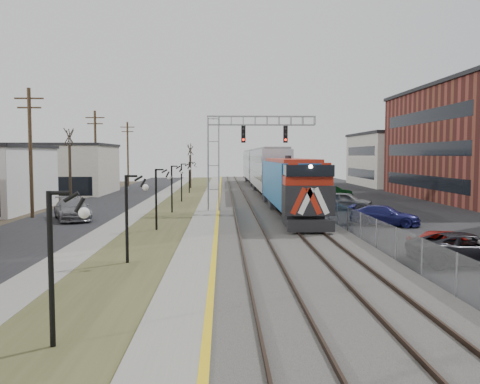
{
  "coord_description": "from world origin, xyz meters",
  "views": [
    {
      "loc": [
        0.31,
        -14.65,
        4.89
      ],
      "look_at": [
        1.35,
        16.62,
        2.6
      ],
      "focal_mm": 38.0,
      "sensor_mm": 36.0,
      "label": 1
    }
  ],
  "objects": [
    {
      "name": "track_far",
      "position": [
        5.5,
        35.0,
        0.28
      ],
      "size": [
        1.58,
        120.0,
        0.15
      ],
      "color": "#2D2119",
      "rests_on": "ballast_bed"
    },
    {
      "name": "car_lot_f",
      "position": [
        11.86,
        40.03,
        0.82
      ],
      "size": [
        5.25,
        3.05,
        1.64
      ],
      "primitive_type": "imported",
      "rotation": [
        0.0,
        0.0,
        1.85
      ],
      "color": "#0A3613",
      "rests_on": "ground"
    },
    {
      "name": "lampposts",
      "position": [
        -4.0,
        18.29,
        2.0
      ],
      "size": [
        0.14,
        62.14,
        4.0
      ],
      "color": "black",
      "rests_on": "ground"
    },
    {
      "name": "train",
      "position": [
        5.5,
        47.89,
        2.88
      ],
      "size": [
        3.0,
        63.05,
        5.33
      ],
      "color": "#13599C",
      "rests_on": "ground"
    },
    {
      "name": "car_lot_e",
      "position": [
        11.11,
        29.52,
        0.8
      ],
      "size": [
        5.05,
        3.61,
        1.6
      ],
      "primitive_type": "imported",
      "rotation": [
        0.0,
        0.0,
        1.16
      ],
      "color": "slate",
      "rests_on": "ground"
    },
    {
      "name": "car_street_b",
      "position": [
        -10.99,
        23.52,
        0.82
      ],
      "size": [
        4.32,
        6.07,
        1.63
      ],
      "primitive_type": "imported",
      "rotation": [
        0.0,
        0.0,
        0.4
      ],
      "color": "slate",
      "rests_on": "ground"
    },
    {
      "name": "utility_poles",
      "position": [
        -14.5,
        25.0,
        5.0
      ],
      "size": [
        0.28,
        80.28,
        10.0
      ],
      "color": "#4C3823",
      "rests_on": "ground"
    },
    {
      "name": "track_near",
      "position": [
        2.0,
        35.0,
        0.28
      ],
      "size": [
        1.58,
        120.0,
        0.15
      ],
      "color": "#2D2119",
      "rests_on": "ballast_bed"
    },
    {
      "name": "ballast_bed",
      "position": [
        4.0,
        35.0,
        0.1
      ],
      "size": [
        8.0,
        120.0,
        0.2
      ],
      "primitive_type": "cube",
      "color": "#595651",
      "rests_on": "ground"
    },
    {
      "name": "car_lot_a",
      "position": [
        10.94,
        8.51,
        0.68
      ],
      "size": [
        4.26,
        2.49,
        1.36
      ],
      "primitive_type": "imported",
      "rotation": [
        0.0,
        0.0,
        1.34
      ],
      "color": "#9D110C",
      "rests_on": "ground"
    },
    {
      "name": "platform_edge",
      "position": [
        -0.12,
        35.0,
        0.24
      ],
      "size": [
        0.24,
        120.0,
        0.01
      ],
      "primitive_type": "cube",
      "color": "gold",
      "rests_on": "platform"
    },
    {
      "name": "parking_lot",
      "position": [
        16.0,
        35.0,
        0.02
      ],
      "size": [
        16.0,
        120.0,
        0.04
      ],
      "primitive_type": "cube",
      "color": "black",
      "rests_on": "ground"
    },
    {
      "name": "bare_trees",
      "position": [
        -12.66,
        38.91,
        2.7
      ],
      "size": [
        12.3,
        42.3,
        5.95
      ],
      "color": "#382D23",
      "rests_on": "ground"
    },
    {
      "name": "car_lot_d",
      "position": [
        11.43,
        19.7,
        0.69
      ],
      "size": [
        5.1,
        3.64,
        1.37
      ],
      "primitive_type": "imported",
      "rotation": [
        0.0,
        0.0,
        1.16
      ],
      "color": "navy",
      "rests_on": "ground"
    },
    {
      "name": "fence",
      "position": [
        8.2,
        35.0,
        0.8
      ],
      "size": [
        0.04,
        120.0,
        1.6
      ],
      "primitive_type": "cube",
      "color": "gray",
      "rests_on": "ground"
    },
    {
      "name": "grass_median",
      "position": [
        -4.0,
        35.0,
        0.03
      ],
      "size": [
        4.0,
        120.0,
        0.06
      ],
      "primitive_type": "cube",
      "color": "#444726",
      "rests_on": "ground"
    },
    {
      "name": "signal_gantry",
      "position": [
        1.22,
        27.99,
        5.59
      ],
      "size": [
        9.0,
        1.07,
        8.15
      ],
      "color": "gray",
      "rests_on": "ground"
    },
    {
      "name": "street_west",
      "position": [
        -11.5,
        35.0,
        0.02
      ],
      "size": [
        7.0,
        120.0,
        0.04
      ],
      "primitive_type": "cube",
      "color": "black",
      "rests_on": "ground"
    },
    {
      "name": "sidewalk",
      "position": [
        -7.0,
        35.0,
        0.04
      ],
      "size": [
        2.0,
        120.0,
        0.08
      ],
      "primitive_type": "cube",
      "color": "gray",
      "rests_on": "ground"
    },
    {
      "name": "car_lot_c",
      "position": [
        11.11,
        7.11,
        0.71
      ],
      "size": [
        5.18,
        2.47,
        1.43
      ],
      "primitive_type": "imported",
      "rotation": [
        0.0,
        0.0,
        1.59
      ],
      "color": "black",
      "rests_on": "ground"
    },
    {
      "name": "platform",
      "position": [
        -1.0,
        35.0,
        0.12
      ],
      "size": [
        2.0,
        120.0,
        0.24
      ],
      "primitive_type": "cube",
      "color": "gray",
      "rests_on": "ground"
    },
    {
      "name": "ground",
      "position": [
        0.0,
        0.0,
        0.0
      ],
      "size": [
        160.0,
        160.0,
        0.0
      ],
      "primitive_type": "plane",
      "color": "#473D2D",
      "rests_on": "ground"
    }
  ]
}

